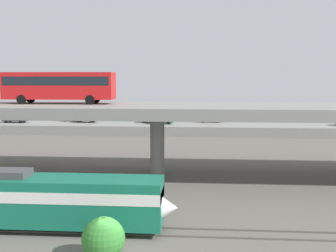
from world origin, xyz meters
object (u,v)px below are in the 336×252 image
object	(u,v)px
transit_bus_on_overpass	(59,85)
parked_car_2	(151,119)
parked_car_6	(161,120)
parked_car_1	(15,119)
parked_car_3	(86,118)
parked_car_4	(72,117)
parked_car_5	(210,118)
train_locomotive	(61,199)

from	to	relation	value
transit_bus_on_overpass	parked_car_2	world-z (taller)	transit_bus_on_overpass
transit_bus_on_overpass	parked_car_6	distance (m)	34.88
parked_car_1	parked_car_3	xyz separation A→B (m)	(13.65, 1.52, -0.00)
parked_car_4	parked_car_6	distance (m)	18.60
parked_car_2	parked_car_5	distance (m)	11.53
parked_car_2	parked_car_3	bearing A→B (deg)	2.92
parked_car_2	parked_car_4	world-z (taller)	same
transit_bus_on_overpass	parked_car_3	xyz separation A→B (m)	(-6.78, 34.64, -7.20)
parked_car_1	parked_car_5	distance (m)	37.95
train_locomotive	parked_car_3	world-z (taller)	train_locomotive
transit_bus_on_overpass	parked_car_1	distance (m)	39.58
train_locomotive	parked_car_6	world-z (taller)	train_locomotive
parked_car_1	parked_car_2	xyz separation A→B (m)	(26.33, 2.16, -0.00)
transit_bus_on_overpass	parked_car_5	world-z (taller)	transit_bus_on_overpass
transit_bus_on_overpass	parked_car_1	xyz separation A→B (m)	(-20.43, 33.12, -7.20)
parked_car_4	parked_car_6	world-z (taller)	same
transit_bus_on_overpass	parked_car_1	size ratio (longest dim) A/B	2.59
train_locomotive	parked_car_2	world-z (taller)	train_locomotive
parked_car_6	parked_car_4	bearing A→B (deg)	168.79
parked_car_1	parked_car_6	xyz separation A→B (m)	(28.48, 0.04, -0.00)
parked_car_2	parked_car_5	size ratio (longest dim) A/B	0.99
parked_car_2	parked_car_5	world-z (taller)	same
parked_car_2	parked_car_6	size ratio (longest dim) A/B	1.01
parked_car_3	transit_bus_on_overpass	bearing A→B (deg)	101.08
transit_bus_on_overpass	parked_car_4	size ratio (longest dim) A/B	2.71
parked_car_3	parked_car_5	bearing A→B (deg)	-174.96
train_locomotive	parked_car_2	bearing A→B (deg)	89.87
parked_car_1	parked_car_6	world-z (taller)	same
train_locomotive	transit_bus_on_overpass	size ratio (longest dim) A/B	1.39
parked_car_1	parked_car_2	world-z (taller)	same
train_locomotive	transit_bus_on_overpass	xyz separation A→B (m)	(-5.78, 16.88, 7.51)
parked_car_2	parked_car_1	bearing A→B (deg)	4.70
transit_bus_on_overpass	parked_car_6	bearing A→B (deg)	-103.64
parked_car_2	parked_car_3	distance (m)	12.70
train_locomotive	parked_car_3	xyz separation A→B (m)	(-12.56, 51.52, 0.31)
transit_bus_on_overpass	parked_car_1	bearing A→B (deg)	-58.33
parked_car_2	train_locomotive	bearing A→B (deg)	89.87
train_locomotive	parked_car_4	size ratio (longest dim) A/B	3.75
transit_bus_on_overpass	parked_car_3	world-z (taller)	transit_bus_on_overpass
train_locomotive	parked_car_1	xyz separation A→B (m)	(-26.21, 50.00, 0.32)
train_locomotive	parked_car_1	size ratio (longest dim) A/B	3.59
parked_car_4	parked_car_5	bearing A→B (deg)	-0.03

